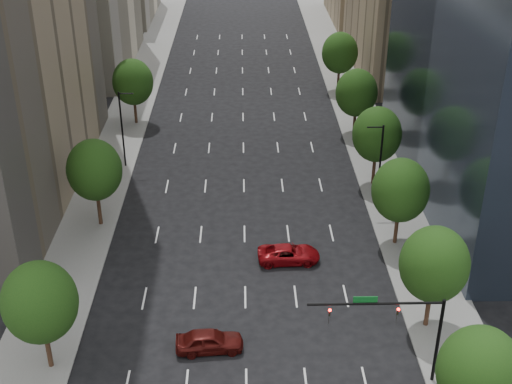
{
  "coord_description": "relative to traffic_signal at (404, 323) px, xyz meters",
  "views": [
    {
      "loc": [
        -0.09,
        -5.91,
        34.26
      ],
      "look_at": [
        0.96,
        43.45,
        8.0
      ],
      "focal_mm": 48.12,
      "sensor_mm": 36.0,
      "label": 1
    }
  ],
  "objects": [
    {
      "name": "streetlight_rn",
      "position": [
        2.91,
        25.0,
        -0.33
      ],
      "size": [
        1.7,
        0.2,
        9.0
      ],
      "color": "black",
      "rests_on": "ground"
    },
    {
      "name": "tree_right_0",
      "position": [
        3.47,
        -5.0,
        0.22
      ],
      "size": [
        5.2,
        5.2,
        8.39
      ],
      "color": "#382316",
      "rests_on": "ground"
    },
    {
      "name": "tree_left_2",
      "position": [
        -24.53,
        48.0,
        0.5
      ],
      "size": [
        5.2,
        5.2,
        8.68
      ],
      "color": "#382316",
      "rests_on": "ground"
    },
    {
      "name": "car_red_far",
      "position": [
        -6.61,
        15.26,
        -4.4
      ],
      "size": [
        5.62,
        2.75,
        1.54
      ],
      "primitive_type": "imported",
      "rotation": [
        0.0,
        0.0,
        1.61
      ],
      "color": "maroon",
      "rests_on": "ground"
    },
    {
      "name": "streetlight_ln",
      "position": [
        -23.96,
        35.0,
        -0.33
      ],
      "size": [
        1.7,
        0.2,
        9.0
      ],
      "color": "black",
      "rests_on": "ground"
    },
    {
      "name": "tree_right_2",
      "position": [
        3.47,
        18.0,
        0.43
      ],
      "size": [
        5.2,
        5.2,
        8.61
      ],
      "color": "#382316",
      "rests_on": "ground"
    },
    {
      "name": "tree_right_4",
      "position": [
        3.47,
        44.0,
        0.29
      ],
      "size": [
        5.2,
        5.2,
        8.46
      ],
      "color": "#382316",
      "rests_on": "ground"
    },
    {
      "name": "sidewalk_left",
      "position": [
        -26.03,
        30.0,
        -5.1
      ],
      "size": [
        6.0,
        200.0,
        0.15
      ],
      "primitive_type": "cube",
      "color": "slate",
      "rests_on": "ground"
    },
    {
      "name": "traffic_signal",
      "position": [
        0.0,
        0.0,
        0.0
      ],
      "size": [
        9.12,
        0.4,
        7.38
      ],
      "color": "black",
      "rests_on": "ground"
    },
    {
      "name": "tree_left_1",
      "position": [
        -24.53,
        22.0,
        0.79
      ],
      "size": [
        5.2,
        5.2,
        8.97
      ],
      "color": "#382316",
      "rests_on": "ground"
    },
    {
      "name": "tree_right_5",
      "position": [
        3.47,
        60.0,
        0.58
      ],
      "size": [
        5.2,
        5.2,
        8.75
      ],
      "color": "#382316",
      "rests_on": "ground"
    },
    {
      "name": "tree_left_0",
      "position": [
        -24.53,
        2.0,
        0.58
      ],
      "size": [
        5.2,
        5.2,
        8.75
      ],
      "color": "#382316",
      "rests_on": "ground"
    },
    {
      "name": "car_maroon",
      "position": [
        -13.21,
        3.59,
        -4.32
      ],
      "size": [
        5.14,
        2.39,
        1.7
      ],
      "primitive_type": "imported",
      "rotation": [
        0.0,
        0.0,
        1.65
      ],
      "color": "#470E0B",
      "rests_on": "ground"
    },
    {
      "name": "tree_right_3",
      "position": [
        3.47,
        30.0,
        0.72
      ],
      "size": [
        5.2,
        5.2,
        8.89
      ],
      "color": "#382316",
      "rests_on": "ground"
    },
    {
      "name": "sidewalk_right",
      "position": [
        4.97,
        30.0,
        -5.1
      ],
      "size": [
        6.0,
        200.0,
        0.15
      ],
      "primitive_type": "cube",
      "color": "slate",
      "rests_on": "ground"
    },
    {
      "name": "tree_right_1",
      "position": [
        3.47,
        6.0,
        0.58
      ],
      "size": [
        5.2,
        5.2,
        8.75
      ],
      "color": "#382316",
      "rests_on": "ground"
    }
  ]
}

